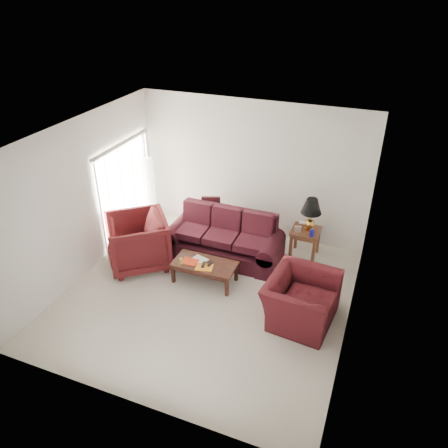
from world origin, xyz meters
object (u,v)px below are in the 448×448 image
object	(u,v)px
coffee_table	(205,272)
sofa	(223,237)
armchair_left	(137,242)
floor_lamp	(150,190)
end_table	(305,243)
armchair_right	(301,300)

from	to	relation	value
coffee_table	sofa	bearing A→B (deg)	65.04
armchair_left	coffee_table	size ratio (longest dim) A/B	0.98
floor_lamp	armchair_left	size ratio (longest dim) A/B	1.38
coffee_table	end_table	bearing A→B (deg)	21.24
sofa	coffee_table	xyz separation A→B (m)	(-0.02, -0.90, -0.28)
floor_lamp	end_table	bearing A→B (deg)	-2.28
armchair_right	armchair_left	bearing A→B (deg)	89.30
sofa	floor_lamp	distance (m)	2.30
floor_lamp	armchair_left	distance (m)	1.81
sofa	coffee_table	bearing A→B (deg)	-88.07
end_table	floor_lamp	size ratio (longest dim) A/B	0.39
end_table	floor_lamp	distance (m)	3.71
end_table	armchair_left	bearing A→B (deg)	-153.32
end_table	coffee_table	xyz separation A→B (m)	(-1.57, -1.56, -0.10)
coffee_table	armchair_left	bearing A→B (deg)	154.72
floor_lamp	armchair_left	world-z (taller)	floor_lamp
armchair_right	coffee_table	distance (m)	1.96
armchair_right	coffee_table	size ratio (longest dim) A/B	1.04
armchair_left	coffee_table	world-z (taller)	armchair_left
end_table	armchair_right	xyz separation A→B (m)	(0.35, -1.92, 0.09)
end_table	armchair_right	world-z (taller)	armchair_right
end_table	coffee_table	distance (m)	2.22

